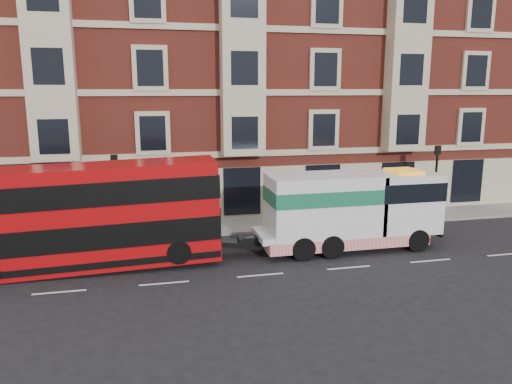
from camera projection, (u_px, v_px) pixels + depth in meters
ground at (260, 275)px, 21.03m from camera, size 120.00×120.00×0.00m
sidewalk at (229, 226)px, 28.17m from camera, size 90.00×3.00×0.15m
victorian_terrace at (216, 53)px, 33.39m from camera, size 45.00×12.00×20.40m
lamp_post_west at (116, 191)px, 25.08m from camera, size 0.35×0.15×4.35m
lamp_post_east at (436, 177)px, 29.03m from camera, size 0.35×0.15×4.35m
double_decker_bus at (87, 215)px, 21.39m from camera, size 11.22×2.57×4.54m
tow_truck at (349, 209)px, 24.12m from camera, size 8.98×2.65×3.74m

